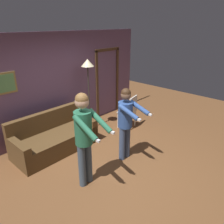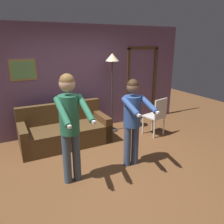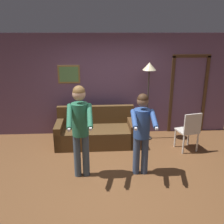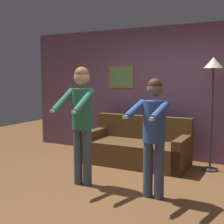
# 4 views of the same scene
# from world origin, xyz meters

# --- Properties ---
(ground_plane) EXTENTS (12.00, 12.00, 0.00)m
(ground_plane) POSITION_xyz_m (0.00, 0.00, 0.00)
(ground_plane) COLOR brown
(back_wall_assembly) EXTENTS (6.40, 0.10, 2.60)m
(back_wall_assembly) POSITION_xyz_m (0.02, 2.17, 1.30)
(back_wall_assembly) COLOR #6C4D6F
(back_wall_assembly) RESTS_ON ground_plane
(couch) EXTENTS (1.91, 0.87, 0.87)m
(couch) POSITION_xyz_m (-0.36, 1.46, 0.28)
(couch) COLOR brown
(couch) RESTS_ON ground_plane
(torchiere_lamp) EXTENTS (0.33, 0.33, 1.94)m
(torchiere_lamp) POSITION_xyz_m (0.93, 1.68, 1.61)
(torchiere_lamp) COLOR #332D28
(torchiere_lamp) RESTS_ON ground_plane
(person_standing_left) EXTENTS (0.46, 0.70, 1.76)m
(person_standing_left) POSITION_xyz_m (-0.62, 0.02, 1.07)
(person_standing_left) COLOR #405263
(person_standing_left) RESTS_ON ground_plane
(person_standing_right) EXTENTS (0.45, 0.69, 1.59)m
(person_standing_right) POSITION_xyz_m (0.50, 0.04, 0.95)
(person_standing_right) COLOR #3D4E70
(person_standing_right) RESTS_ON ground_plane
(dining_chair_distant) EXTENTS (0.51, 0.51, 0.93)m
(dining_chair_distant) POSITION_xyz_m (1.75, 0.94, 0.53)
(dining_chair_distant) COLOR silver
(dining_chair_distant) RESTS_ON ground_plane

